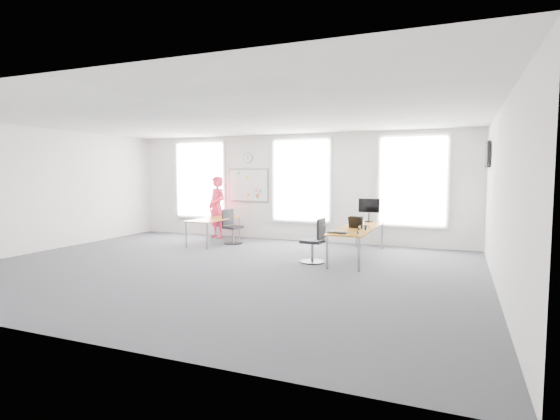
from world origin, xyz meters
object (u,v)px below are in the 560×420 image
at_px(person, 217,207).
at_px(chair_right, 315,243).
at_px(monitor, 369,208).
at_px(chair_left, 232,229).
at_px(desk_left, 214,220).
at_px(headphones, 362,228).
at_px(desk_right, 358,229).
at_px(keyboard, 338,233).

bearing_deg(person, chair_right, -8.10).
bearing_deg(monitor, chair_left, -175.15).
xyz_separation_m(desk_left, headphones, (4.25, -1.02, 0.12)).
relative_size(headphones, monitor, 0.31).
relative_size(desk_right, headphones, 15.68).
height_order(desk_left, chair_right, chair_right).
xyz_separation_m(chair_left, headphones, (3.78, -1.14, 0.34)).
distance_m(desk_right, desk_left, 4.11).
bearing_deg(person, chair_left, -16.44).
bearing_deg(headphones, monitor, 83.24).
bearing_deg(chair_right, person, -119.10).
height_order(chair_left, monitor, monitor).
relative_size(person, keyboard, 4.35).
bearing_deg(desk_right, desk_left, 171.74).
relative_size(chair_left, monitor, 1.60).
distance_m(desk_right, person, 4.74).
height_order(person, monitor, person).
bearing_deg(headphones, desk_left, 153.72).
height_order(desk_left, monitor, monitor).
relative_size(desk_left, monitor, 3.22).
bearing_deg(monitor, desk_right, -93.60).
distance_m(desk_right, keyboard, 1.16).
distance_m(desk_left, person, 1.02).
height_order(desk_right, chair_right, chair_right).
height_order(chair_right, headphones, chair_right).
relative_size(desk_left, keyboard, 4.46).
bearing_deg(chair_right, chair_left, -116.11).
distance_m(desk_left, monitor, 4.14).
relative_size(person, headphones, 10.03).
distance_m(person, headphones, 5.05).
bearing_deg(person, monitor, 20.65).
xyz_separation_m(desk_left, monitor, (4.07, 0.62, 0.42)).
bearing_deg(desk_left, headphones, -13.55).
bearing_deg(chair_left, chair_right, -101.52).
distance_m(keyboard, headphones, 0.79).
bearing_deg(keyboard, monitor, 91.41).
distance_m(chair_right, keyboard, 0.68).
bearing_deg(desk_right, monitor, 89.55).
bearing_deg(chair_left, person, 67.15).
height_order(desk_left, keyboard, keyboard).
bearing_deg(desk_right, person, 161.90).
distance_m(chair_left, monitor, 3.70).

